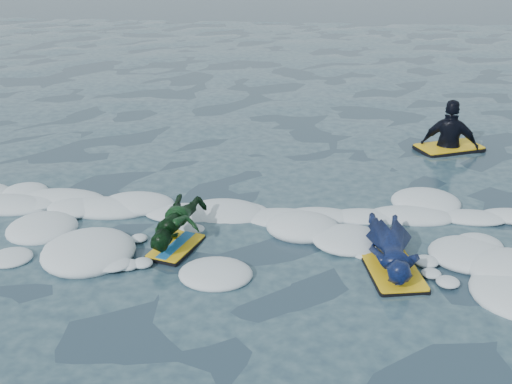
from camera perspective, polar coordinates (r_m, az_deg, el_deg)
ground at (r=8.15m, az=-3.71°, el=-6.11°), size 120.00×120.00×0.00m
foam_band at (r=9.05m, az=-2.58°, el=-2.98°), size 12.00×3.10×0.30m
prone_woman_unit at (r=8.10m, az=12.01°, el=-5.03°), size 0.82×1.68×0.43m
prone_child_unit at (r=8.50m, az=-6.90°, el=-3.00°), size 0.80×1.35×0.50m
waiting_rider_unit at (r=12.55m, az=16.78°, el=3.81°), size 1.38×1.12×1.82m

